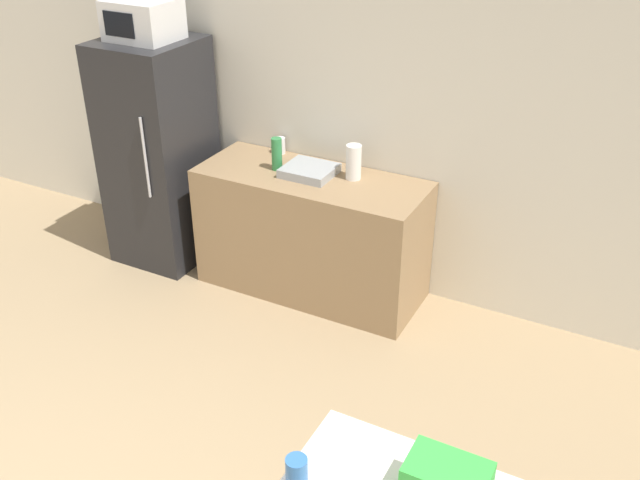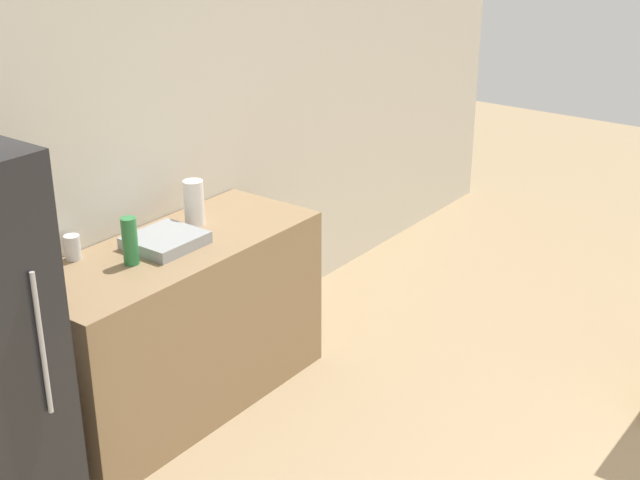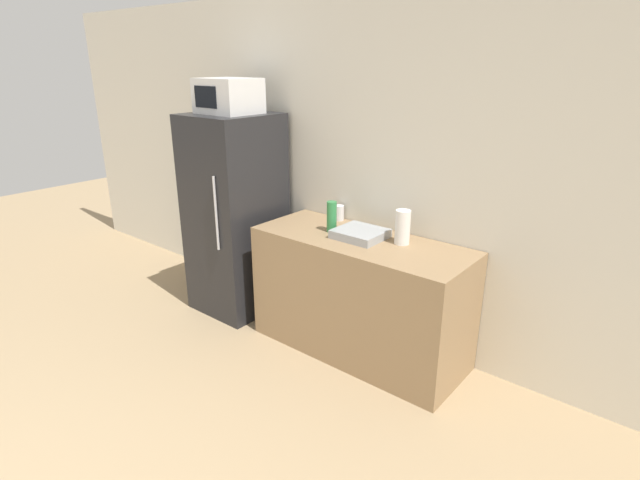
# 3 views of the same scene
# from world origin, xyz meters

# --- Properties ---
(wall_back) EXTENTS (8.00, 0.06, 2.60)m
(wall_back) POSITION_xyz_m (0.00, 3.40, 1.30)
(wall_back) COLOR silver
(wall_back) RESTS_ON ground_plane
(refrigerator) EXTENTS (0.65, 0.70, 1.70)m
(refrigerator) POSITION_xyz_m (-1.11, 2.99, 0.85)
(refrigerator) COLOR #232326
(refrigerator) RESTS_ON ground_plane
(microwave) EXTENTS (0.45, 0.39, 0.27)m
(microwave) POSITION_xyz_m (-1.11, 2.99, 1.83)
(microwave) COLOR white
(microwave) RESTS_ON refrigerator
(counter) EXTENTS (1.61, 0.63, 0.90)m
(counter) POSITION_xyz_m (0.15, 3.05, 0.45)
(counter) COLOR #937551
(counter) RESTS_ON ground_plane
(sink_basin) EXTENTS (0.34, 0.31, 0.06)m
(sink_basin) POSITION_xyz_m (0.13, 3.08, 0.93)
(sink_basin) COLOR #9EA3A8
(sink_basin) RESTS_ON counter
(bottle_tall) EXTENTS (0.07, 0.07, 0.23)m
(bottle_tall) POSITION_xyz_m (-0.12, 3.05, 1.01)
(bottle_tall) COLOR #2D7F42
(bottle_tall) RESTS_ON counter
(bottle_short) EXTENTS (0.07, 0.07, 0.12)m
(bottle_short) POSITION_xyz_m (-0.24, 3.31, 0.96)
(bottle_short) COLOR silver
(bottle_short) RESTS_ON counter
(jar) EXTENTS (0.08, 0.08, 0.09)m
(jar) POSITION_xyz_m (1.39, 0.65, 1.03)
(jar) COLOR #336BB2
(jar) RESTS_ON shelf_cabinet
(paper_towel_roll) EXTENTS (0.10, 0.10, 0.24)m
(paper_towel_roll) POSITION_xyz_m (0.42, 3.16, 1.02)
(paper_towel_roll) COLOR white
(paper_towel_roll) RESTS_ON counter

